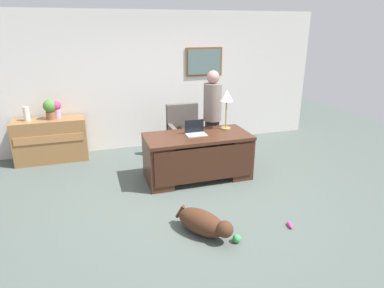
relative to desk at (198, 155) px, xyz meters
The scene contains 14 objects.
ground_plane 0.83m from the desk, 112.12° to the right, with size 12.00×12.00×0.00m, color #4C5651.
back_wall 2.17m from the desk, 97.75° to the left, with size 7.00×0.16×2.70m.
desk is the anchor object (origin of this frame).
credenza 2.84m from the desk, 146.10° to the left, with size 1.27×0.50×0.80m.
armchair 0.93m from the desk, 87.06° to the left, with size 0.60×0.59×1.03m.
person_standing 0.88m from the desk, 51.84° to the left, with size 0.32×0.32×1.69m.
dog_lying 1.61m from the desk, 106.06° to the right, with size 0.62×0.74×0.30m.
laptop 0.41m from the desk, 108.55° to the left, with size 0.32×0.22×0.22m.
desk_lamp 1.05m from the desk, 19.48° to the left, with size 0.22×0.22×0.66m.
vase_with_flowers 2.76m from the desk, 144.04° to the left, with size 0.17×0.17×0.33m.
vase_empty 3.17m from the desk, 149.54° to the left, with size 0.10×0.10×0.26m, color silver.
potted_plant 2.85m from the desk, 145.33° to the left, with size 0.24×0.24×0.36m.
dog_toy_ball 1.85m from the desk, 93.99° to the right, with size 0.10×0.10×0.10m, color green.
dog_toy_bone 1.87m from the desk, 69.20° to the right, with size 0.15×0.05×0.05m, color #D8338C.
Camera 1 is at (-1.36, -4.14, 2.40)m, focal length 31.20 mm.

